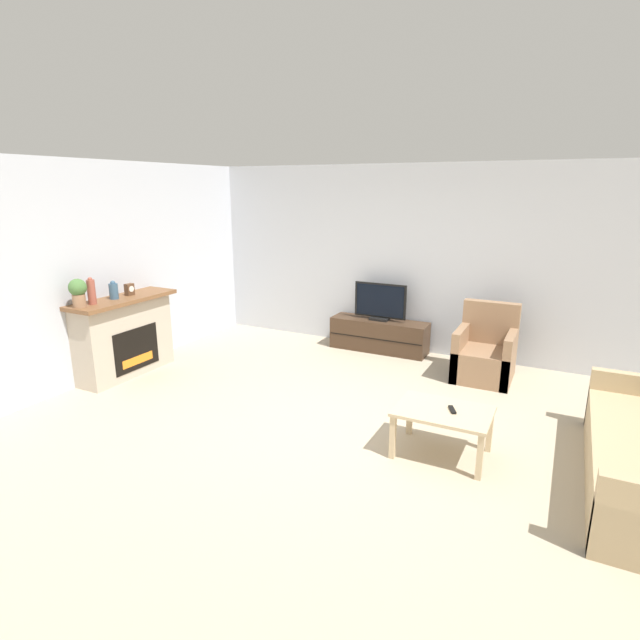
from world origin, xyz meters
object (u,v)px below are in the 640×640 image
object	(u,v)px
mantel_clock	(129,289)
coffee_table	(443,416)
mantel_vase_centre_left	(114,291)
remote	(452,410)
tv	(380,303)
potted_plant	(78,291)
tv_stand	(379,335)
mantel_vase_left	(91,291)
fireplace	(124,336)
armchair	(485,355)

from	to	relation	value
mantel_clock	coffee_table	world-z (taller)	mantel_clock
mantel_vase_centre_left	remote	xyz separation A→B (m)	(4.22, -0.07, -0.68)
remote	mantel_clock	bearing A→B (deg)	149.99
tv	remote	bearing A→B (deg)	-57.58
mantel_clock	potted_plant	xyz separation A→B (m)	(-0.00, -0.74, 0.11)
tv_stand	mantel_vase_left	bearing A→B (deg)	-132.40
fireplace	potted_plant	size ratio (longest dim) A/B	4.23
armchair	tv_stand	bearing A→B (deg)	164.66
potted_plant	tv_stand	distance (m)	4.08
coffee_table	armchair	bearing A→B (deg)	89.32
mantel_clock	tv_stand	world-z (taller)	mantel_clock
armchair	mantel_vase_centre_left	bearing A→B (deg)	-153.55
mantel_vase_left	coffee_table	world-z (taller)	mantel_vase_left
tv_stand	coffee_table	xyz separation A→B (m)	(1.56, -2.59, 0.15)
mantel_clock	potted_plant	world-z (taller)	potted_plant
potted_plant	tv	bearing A→B (deg)	49.30
fireplace	tv	size ratio (longest dim) A/B	1.79
mantel_vase_left	potted_plant	size ratio (longest dim) A/B	0.98
tv	armchair	bearing A→B (deg)	-15.27
potted_plant	remote	distance (m)	4.31
mantel_clock	armchair	world-z (taller)	mantel_clock
fireplace	mantel_vase_centre_left	distance (m)	0.62
mantel_clock	coffee_table	xyz separation A→B (m)	(4.14, -0.33, -0.72)
potted_plant	mantel_vase_left	bearing A→B (deg)	90.00
potted_plant	armchair	bearing A→B (deg)	31.63
mantel_vase_centre_left	tv	size ratio (longest dim) A/B	0.30
potted_plant	armchair	size ratio (longest dim) A/B	0.35
fireplace	armchair	world-z (taller)	fireplace
mantel_vase_centre_left	fireplace	bearing A→B (deg)	98.97
potted_plant	coffee_table	world-z (taller)	potted_plant
armchair	mantel_vase_left	bearing A→B (deg)	-150.16
potted_plant	armchair	distance (m)	4.98
fireplace	tv_stand	bearing A→B (deg)	42.78
mantel_vase_centre_left	mantel_vase_left	bearing A→B (deg)	-90.00
potted_plant	armchair	world-z (taller)	potted_plant
coffee_table	fireplace	bearing A→B (deg)	177.42
coffee_table	remote	bearing A→B (deg)	10.39
mantel_vase_left	mantel_vase_centre_left	world-z (taller)	mantel_vase_left
mantel_vase_left	mantel_clock	distance (m)	0.57
tv_stand	armchair	world-z (taller)	armchair
mantel_clock	coffee_table	bearing A→B (deg)	-4.53
mantel_clock	armchair	distance (m)	4.62
mantel_clock	remote	size ratio (longest dim) A/B	0.98
mantel_clock	tv	size ratio (longest dim) A/B	0.19
potted_plant	coffee_table	xyz separation A→B (m)	(4.14, 0.41, -0.84)
fireplace	mantel_clock	bearing A→B (deg)	82.94
mantel_vase_centre_left	tv_stand	size ratio (longest dim) A/B	0.16
mantel_vase_centre_left	remote	bearing A→B (deg)	-0.92
mantel_clock	mantel_vase_centre_left	bearing A→B (deg)	-90.18
mantel_vase_centre_left	tv_stand	distance (m)	3.71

